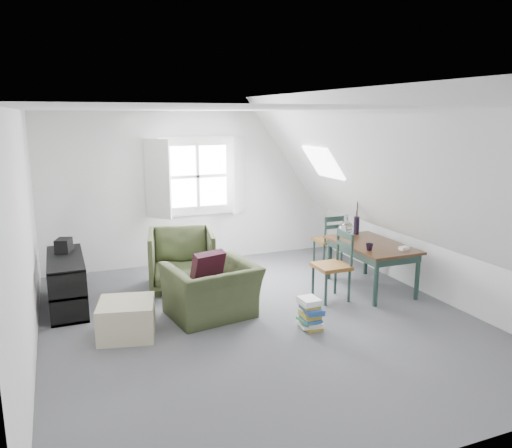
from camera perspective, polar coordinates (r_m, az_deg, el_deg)
name	(u,v)px	position (r m, az deg, el deg)	size (l,w,h in m)	color
floor	(260,320)	(6.17, 0.50, -10.95)	(5.50, 5.50, 0.00)	#545459
ceiling	(261,109)	(5.66, 0.55, 12.97)	(5.50, 5.50, 0.00)	white
wall_back	(197,188)	(8.35, -6.74, 4.10)	(5.00, 5.00, 0.00)	white
wall_front	(420,299)	(3.50, 18.21, -8.17)	(5.00, 5.00, 0.00)	white
wall_left	(25,239)	(5.37, -24.94, -1.62)	(5.50, 5.50, 0.00)	white
wall_right	(432,205)	(7.11, 19.49, 2.02)	(5.50, 5.50, 0.00)	white
slope_left	(121,181)	(5.31, -15.17, 4.73)	(5.50, 5.50, 0.00)	white
slope_right	(375,169)	(6.45, 13.43, 6.12)	(5.50, 5.50, 0.00)	white
dormer_window	(198,177)	(8.26, -6.63, 5.41)	(1.71, 0.35, 1.30)	white
skylight	(323,162)	(7.55, 7.69, 6.98)	(0.55, 0.75, 0.04)	white
armchair_near	(212,316)	(6.30, -5.03, -10.46)	(1.03, 0.90, 0.67)	#364022
armchair_far	(183,287)	(7.36, -8.38, -7.13)	(0.90, 0.93, 0.85)	#364022
throw_pillow	(208,267)	(6.23, -5.53, -4.96)	(0.41, 0.12, 0.41)	#370F1E
ottoman	(127,319)	(5.88, -14.55, -10.43)	(0.60, 0.60, 0.40)	#BCB18C
dining_table	(371,249)	(7.24, 13.05, -2.84)	(0.80, 1.34, 0.67)	#341F11
demijohn	(346,228)	(7.46, 10.22, -0.49)	(0.23, 0.23, 0.33)	silver
vase_twigs	(357,225)	(7.68, 11.42, -0.06)	(0.09, 0.10, 0.67)	black
cup	(369,250)	(6.84, 12.80, -2.95)	(0.10, 0.10, 0.09)	black
paper_box	(404,248)	(6.98, 16.56, -2.67)	(0.13, 0.09, 0.04)	white
dining_chair_far	(329,239)	(8.22, 8.36, -1.76)	(0.41, 0.41, 0.86)	brown
dining_chair_near	(334,265)	(6.76, 8.88, -4.63)	(0.43, 0.43, 0.92)	brown
media_shelf	(67,285)	(6.88, -20.77, -6.58)	(0.44, 1.31, 0.67)	black
electronics_box	(64,246)	(7.04, -21.12, -2.36)	(0.17, 0.24, 0.19)	black
magazine_stack	(310,313)	(5.92, 6.23, -10.12)	(0.27, 0.32, 0.37)	#B29933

